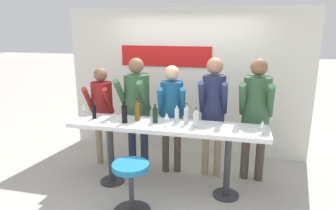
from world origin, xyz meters
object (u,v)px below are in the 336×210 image
(wine_bottle_1, at_px, (124,112))
(wine_bottle_4, at_px, (155,114))
(wine_bottle_0, at_px, (177,114))
(wine_bottle_5, at_px, (94,111))
(wine_bottle_3, at_px, (186,114))
(person_center_left, at_px, (172,108))
(wine_glass_1, at_px, (84,107))
(wine_bottle_2, at_px, (137,110))
(wine_glass_0, at_px, (167,116))
(person_left, at_px, (137,102))
(bar_stool, at_px, (131,180))
(wine_bottle_6, at_px, (196,118))
(person_center_right, at_px, (256,107))
(tasting_table, at_px, (167,134))
(wine_glass_2, at_px, (263,124))
(person_center, at_px, (213,104))
(person_far_left, at_px, (102,106))

(wine_bottle_1, relative_size, wine_bottle_4, 1.23)
(wine_bottle_0, bearing_deg, wine_bottle_1, -164.93)
(wine_bottle_5, bearing_deg, wine_bottle_3, 2.21)
(person_center_left, bearing_deg, wine_glass_1, -172.52)
(wine_bottle_0, distance_m, wine_bottle_1, 0.73)
(wine_bottle_2, distance_m, wine_glass_1, 0.86)
(wine_glass_0, bearing_deg, person_left, 136.83)
(bar_stool, relative_size, wine_bottle_6, 2.51)
(wine_bottle_2, bearing_deg, wine_bottle_0, 4.74)
(person_center_right, bearing_deg, tasting_table, -148.91)
(wine_bottle_2, bearing_deg, wine_bottle_5, -175.19)
(person_center_right, relative_size, wine_glass_0, 10.43)
(person_center_left, bearing_deg, wine_bottle_6, -62.99)
(person_center_left, bearing_deg, wine_glass_2, -37.50)
(person_center, height_order, wine_bottle_5, person_center)
(wine_bottle_0, distance_m, wine_bottle_3, 0.15)
(wine_bottle_3, distance_m, wine_bottle_5, 1.35)
(person_center_left, bearing_deg, person_far_left, 167.57)
(person_center_left, xyz_separation_m, wine_bottle_4, (-0.12, -0.50, 0.03))
(wine_bottle_4, bearing_deg, wine_bottle_0, 16.60)
(person_left, height_order, wine_bottle_0, person_left)
(person_left, xyz_separation_m, wine_bottle_4, (0.44, -0.50, -0.02))
(person_left, bearing_deg, person_center_right, 5.26)
(wine_glass_0, height_order, wine_glass_2, same)
(bar_stool, relative_size, person_center_left, 0.39)
(wine_bottle_5, bearing_deg, person_far_left, 103.96)
(wine_bottle_3, distance_m, wine_bottle_4, 0.43)
(person_far_left, bearing_deg, tasting_table, -29.86)
(person_far_left, relative_size, wine_bottle_2, 5.16)
(wine_glass_2, bearing_deg, tasting_table, 175.17)
(person_center_left, distance_m, wine_bottle_3, 0.56)
(bar_stool, height_order, person_left, person_left)
(wine_bottle_2, distance_m, wine_bottle_3, 0.70)
(wine_glass_2, bearing_deg, wine_glass_1, 174.96)
(wine_bottle_1, distance_m, wine_bottle_4, 0.43)
(person_left, height_order, person_center, person_center)
(person_left, xyz_separation_m, wine_bottle_1, (0.03, -0.61, 0.01))
(tasting_table, distance_m, wine_glass_2, 1.28)
(wine_bottle_0, height_order, wine_bottle_3, wine_bottle_3)
(wine_bottle_1, bearing_deg, wine_bottle_2, 45.49)
(person_far_left, bearing_deg, person_left, -7.32)
(bar_stool, height_order, wine_glass_2, wine_glass_2)
(wine_bottle_1, bearing_deg, wine_bottle_6, 1.10)
(wine_glass_0, bearing_deg, wine_bottle_4, 156.23)
(person_center, height_order, wine_bottle_6, person_center)
(wine_bottle_4, height_order, wine_bottle_6, same)
(bar_stool, xyz_separation_m, wine_bottle_1, (-0.29, 0.60, 0.68))
(person_center, xyz_separation_m, wine_bottle_4, (-0.76, -0.52, -0.06))
(wine_bottle_3, xyz_separation_m, wine_bottle_4, (-0.43, -0.04, -0.01))
(person_left, xyz_separation_m, person_center_left, (0.56, -0.00, -0.05))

